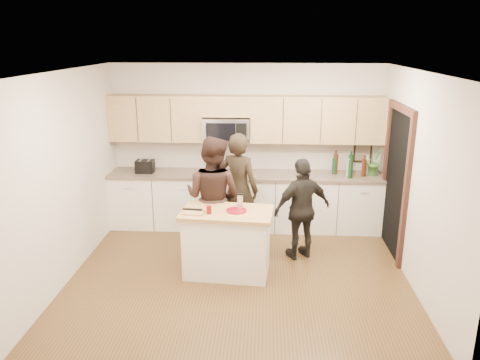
# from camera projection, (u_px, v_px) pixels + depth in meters

# --- Properties ---
(floor) EXTENTS (4.50, 4.50, 0.00)m
(floor) POSITION_uv_depth(u_px,v_px,m) (239.00, 274.00, 6.38)
(floor) COLOR brown
(floor) RESTS_ON ground
(room_shell) EXTENTS (4.52, 4.02, 2.71)m
(room_shell) POSITION_uv_depth(u_px,v_px,m) (239.00, 150.00, 5.88)
(room_shell) COLOR beige
(room_shell) RESTS_ON ground
(back_cabinetry) EXTENTS (4.50, 0.66, 0.94)m
(back_cabinetry) POSITION_uv_depth(u_px,v_px,m) (245.00, 200.00, 7.86)
(back_cabinetry) COLOR white
(back_cabinetry) RESTS_ON ground
(upper_cabinetry) EXTENTS (4.50, 0.33, 0.75)m
(upper_cabinetry) POSITION_uv_depth(u_px,v_px,m) (248.00, 118.00, 7.59)
(upper_cabinetry) COLOR tan
(upper_cabinetry) RESTS_ON ground
(microwave) EXTENTS (0.76, 0.41, 0.40)m
(microwave) POSITION_uv_depth(u_px,v_px,m) (227.00, 130.00, 7.63)
(microwave) COLOR silver
(microwave) RESTS_ON ground
(doorway) EXTENTS (0.06, 1.25, 2.20)m
(doorway) POSITION_uv_depth(u_px,v_px,m) (396.00, 177.00, 6.78)
(doorway) COLOR black
(doorway) RESTS_ON ground
(framed_picture) EXTENTS (0.30, 0.03, 0.38)m
(framed_picture) POSITION_uv_depth(u_px,v_px,m) (363.00, 151.00, 7.79)
(framed_picture) COLOR black
(framed_picture) RESTS_ON ground
(dish_towel) EXTENTS (0.34, 0.60, 0.48)m
(dish_towel) POSITION_uv_depth(u_px,v_px,m) (187.00, 184.00, 7.63)
(dish_towel) COLOR white
(dish_towel) RESTS_ON ground
(island) EXTENTS (1.25, 0.80, 0.90)m
(island) POSITION_uv_depth(u_px,v_px,m) (227.00, 242.00, 6.29)
(island) COLOR white
(island) RESTS_ON ground
(red_plate) EXTENTS (0.27, 0.27, 0.02)m
(red_plate) POSITION_uv_depth(u_px,v_px,m) (236.00, 210.00, 6.15)
(red_plate) COLOR maroon
(red_plate) RESTS_ON island
(box_grater) EXTENTS (0.09, 0.05, 0.21)m
(box_grater) POSITION_uv_depth(u_px,v_px,m) (240.00, 201.00, 6.17)
(box_grater) COLOR silver
(box_grater) RESTS_ON red_plate
(drink_glass) EXTENTS (0.07, 0.07, 0.11)m
(drink_glass) POSITION_uv_depth(u_px,v_px,m) (209.00, 210.00, 6.04)
(drink_glass) COLOR maroon
(drink_glass) RESTS_ON island
(cutting_board) EXTENTS (0.29, 0.22, 0.02)m
(cutting_board) POSITION_uv_depth(u_px,v_px,m) (194.00, 213.00, 6.07)
(cutting_board) COLOR tan
(cutting_board) RESTS_ON island
(tongs) EXTENTS (0.26, 0.05, 0.02)m
(tongs) POSITION_uv_depth(u_px,v_px,m) (193.00, 209.00, 6.13)
(tongs) COLOR black
(tongs) RESTS_ON cutting_board
(knife) EXTENTS (0.19, 0.03, 0.01)m
(knife) POSITION_uv_depth(u_px,v_px,m) (201.00, 211.00, 6.09)
(knife) COLOR silver
(knife) RESTS_ON cutting_board
(toaster) EXTENTS (0.29, 0.22, 0.21)m
(toaster) POSITION_uv_depth(u_px,v_px,m) (145.00, 166.00, 7.76)
(toaster) COLOR black
(toaster) RESTS_ON back_cabinetry
(bottle_cluster) EXTENTS (0.61, 0.33, 0.39)m
(bottle_cluster) POSITION_uv_depth(u_px,v_px,m) (350.00, 165.00, 7.59)
(bottle_cluster) COLOR black
(bottle_cluster) RESTS_ON back_cabinetry
(orchid) EXTENTS (0.32, 0.31, 0.45)m
(orchid) POSITION_uv_depth(u_px,v_px,m) (375.00, 162.00, 7.57)
(orchid) COLOR #3B762F
(orchid) RESTS_ON back_cabinetry
(woman_left) EXTENTS (0.75, 0.64, 1.75)m
(woman_left) POSITION_uv_depth(u_px,v_px,m) (239.00, 189.00, 7.14)
(woman_left) COLOR black
(woman_left) RESTS_ON ground
(woman_center) EXTENTS (1.05, 0.94, 1.78)m
(woman_center) POSITION_uv_depth(u_px,v_px,m) (213.00, 198.00, 6.70)
(woman_center) COLOR black
(woman_center) RESTS_ON ground
(woman_right) EXTENTS (0.94, 0.70, 1.49)m
(woman_right) POSITION_uv_depth(u_px,v_px,m) (302.00, 209.00, 6.67)
(woman_right) COLOR black
(woman_right) RESTS_ON ground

